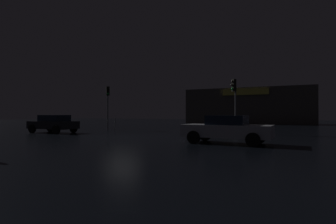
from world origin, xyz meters
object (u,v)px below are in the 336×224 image
(traffic_signal_main, at_px, (108,98))
(car_far, at_px, (53,123))
(traffic_signal_opposite, at_px, (234,93))
(store_building, at_px, (248,106))
(car_near, at_px, (227,129))

(traffic_signal_main, height_order, car_far, traffic_signal_main)
(traffic_signal_main, distance_m, traffic_signal_opposite, 12.91)
(traffic_signal_main, bearing_deg, store_building, 65.17)
(store_building, xyz_separation_m, traffic_signal_opposite, (2.25, -23.23, 0.43))
(store_building, relative_size, traffic_signal_opposite, 4.45)
(car_far, bearing_deg, car_near, -7.31)
(car_near, bearing_deg, traffic_signal_main, 150.20)
(store_building, bearing_deg, car_far, -111.49)
(traffic_signal_opposite, bearing_deg, car_far, -156.57)
(traffic_signal_main, relative_size, car_far, 1.06)
(store_building, bearing_deg, traffic_signal_opposite, -84.47)
(car_near, bearing_deg, car_far, 172.69)
(car_near, height_order, car_far, car_near)
(traffic_signal_opposite, relative_size, car_near, 0.94)
(traffic_signal_main, height_order, traffic_signal_opposite, traffic_signal_opposite)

